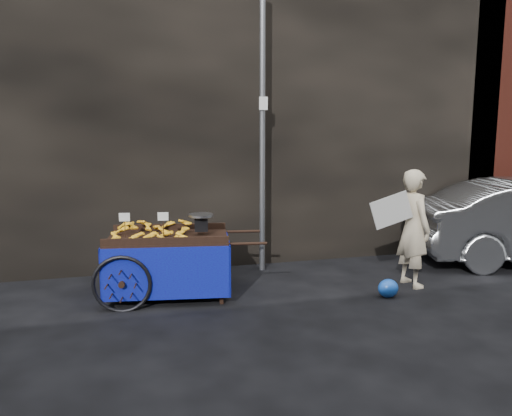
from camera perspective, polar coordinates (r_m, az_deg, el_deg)
name	(u,v)px	position (r m, az deg, el deg)	size (l,w,h in m)	color
ground	(267,300)	(6.13, 1.32, -10.44)	(80.00, 80.00, 0.00)	black
building_wall	(246,102)	(8.42, -1.11, 12.07)	(13.50, 2.00, 5.00)	black
street_pole	(262,132)	(7.12, 0.73, 8.69)	(0.12, 0.10, 4.00)	slate
banana_cart	(164,243)	(6.19, -10.44, -3.94)	(2.11, 1.21, 1.09)	black
vendor	(413,228)	(6.81, 17.50, -2.19)	(0.88, 0.60, 1.54)	#C4B392
plastic_bag	(388,288)	(6.39, 14.87, -8.86)	(0.26, 0.20, 0.23)	#1749B0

